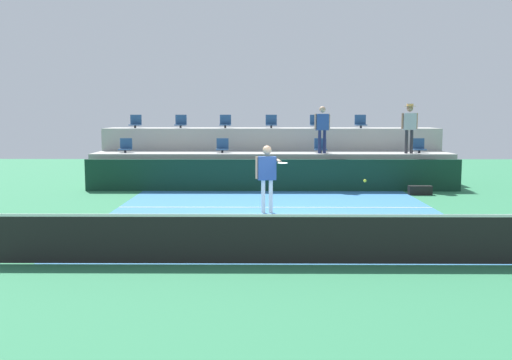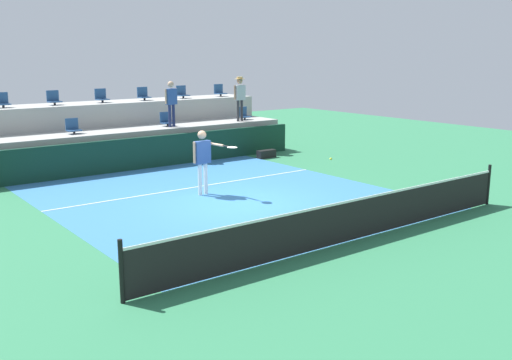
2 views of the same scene
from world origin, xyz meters
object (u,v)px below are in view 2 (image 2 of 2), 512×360
stadium_chair_lower_left (73,127)px  stadium_chair_upper_far_right (220,91)px  stadium_chair_lower_far_right (244,114)px  tennis_player (203,155)px  spectator_with_hat (240,94)px  stadium_chair_upper_center (101,97)px  stadium_chair_upper_mid_right (143,95)px  stadium_chair_lower_right (167,120)px  stadium_chair_upper_right (182,93)px  stadium_chair_upper_mid_left (54,99)px  spectator_leaning_on_rail (171,100)px  tennis_ball (331,159)px  equipment_bag (266,154)px  stadium_chair_upper_left (2,101)px

stadium_chair_lower_left → stadium_chair_upper_far_right: stadium_chair_upper_far_right is taller
stadium_chair_lower_far_right → tennis_player: tennis_player is taller
stadium_chair_upper_far_right → spectator_with_hat: size_ratio=0.29×
stadium_chair_upper_center → stadium_chair_upper_mid_right: same height
stadium_chair_lower_right → stadium_chair_upper_right: 2.65m
stadium_chair_lower_left → stadium_chair_upper_mid_left: stadium_chair_upper_mid_left is taller
stadium_chair_upper_mid_left → spectator_with_hat: size_ratio=0.29×
spectator_leaning_on_rail → tennis_ball: (0.09, -8.31, -1.04)m
stadium_chair_lower_left → equipment_bag: size_ratio=0.68×
stadium_chair_upper_far_right → spectator_with_hat: bearing=-102.5°
stadium_chair_upper_mid_left → tennis_player: size_ratio=0.28×
stadium_chair_lower_far_right → equipment_bag: 2.57m
stadium_chair_lower_left → stadium_chair_upper_mid_left: (0.01, 1.80, 0.85)m
stadium_chair_lower_far_right → stadium_chair_upper_mid_right: (-3.60, 1.80, 0.85)m
stadium_chair_upper_right → stadium_chair_upper_center: bearing=180.0°
stadium_chair_lower_far_right → spectator_leaning_on_rail: bearing=-173.9°
spectator_with_hat → equipment_bag: bearing=-90.9°
stadium_chair_upper_mid_left → spectator_with_hat: (6.70, -2.18, 0.03)m
stadium_chair_upper_far_right → tennis_player: 9.50m
stadium_chair_lower_right → stadium_chair_upper_mid_right: bearing=90.6°
stadium_chair_upper_mid_left → tennis_ball: stadium_chair_upper_mid_left is taller
tennis_player → equipment_bag: 6.33m
stadium_chair_upper_mid_left → spectator_leaning_on_rail: 4.21m
stadium_chair_lower_right → tennis_ball: size_ratio=7.65×
spectator_with_hat → stadium_chair_upper_far_right: bearing=77.5°
stadium_chair_lower_far_right → stadium_chair_upper_left: stadium_chair_upper_left is taller
stadium_chair_lower_far_right → spectator_with_hat: spectator_with_hat is taller
stadium_chair_upper_mid_right → tennis_player: bearing=-104.7°
stadium_chair_upper_right → equipment_bag: size_ratio=0.68×
stadium_chair_upper_left → equipment_bag: (8.43, -3.96, -2.16)m
stadium_chair_lower_far_right → spectator_leaning_on_rail: spectator_leaning_on_rail is taller
stadium_chair_lower_right → tennis_ball: bearing=-89.3°
stadium_chair_upper_center → equipment_bag: bearing=-39.1°
stadium_chair_upper_center → stadium_chair_upper_mid_right: 1.75m
tennis_player → spectator_leaning_on_rail: spectator_leaning_on_rail is taller
spectator_with_hat → stadium_chair_lower_right: bearing=173.0°
stadium_chair_lower_left → stadium_chair_upper_left: bearing=134.3°
equipment_bag → stadium_chair_upper_mid_left: bearing=149.3°
stadium_chair_upper_right → stadium_chair_upper_far_right: 1.86m
stadium_chair_upper_mid_right → tennis_ball: 10.55m
stadium_chair_upper_mid_right → tennis_ball: (0.12, -10.50, -1.09)m
stadium_chair_upper_far_right → spectator_leaning_on_rail: size_ratio=0.31×
tennis_player → stadium_chair_upper_center: bearing=88.3°
stadium_chair_upper_left → stadium_chair_upper_right: 7.09m
stadium_chair_lower_far_right → stadium_chair_upper_mid_left: (-7.16, 1.80, 0.85)m
spectator_with_hat → stadium_chair_lower_left: bearing=176.7°
equipment_bag → spectator_with_hat: bearing=89.1°
stadium_chair_upper_center → stadium_chair_lower_right: bearing=-45.4°
stadium_chair_upper_mid_right → stadium_chair_upper_far_right: bearing=0.0°
stadium_chair_lower_left → stadium_chair_upper_center: size_ratio=1.00×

